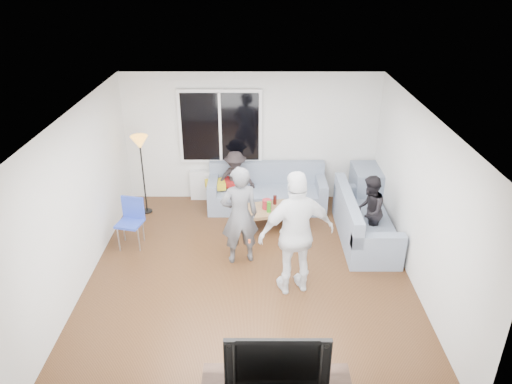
{
  "coord_description": "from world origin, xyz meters",
  "views": [
    {
      "loc": [
        0.12,
        -6.26,
        4.48
      ],
      "look_at": [
        0.1,
        0.6,
        1.15
      ],
      "focal_mm": 33.68,
      "sensor_mm": 36.0,
      "label": 1
    }
  ],
  "objects_px": {
    "sofa_right_section": "(366,218)",
    "spectator_right": "(369,211)",
    "coffee_table": "(274,217)",
    "spectator_back": "(235,180)",
    "player_right": "(297,234)",
    "floor_lamp": "(143,176)",
    "television": "(277,355)",
    "sofa_back_section": "(267,188)",
    "player_left": "(240,215)",
    "side_chair": "(130,224)"
  },
  "relations": [
    {
      "from": "floor_lamp",
      "to": "television",
      "type": "bearing_deg",
      "value": -62.56
    },
    {
      "from": "player_left",
      "to": "side_chair",
      "type": "bearing_deg",
      "value": -26.34
    },
    {
      "from": "spectator_back",
      "to": "spectator_right",
      "type": "bearing_deg",
      "value": -39.97
    },
    {
      "from": "sofa_back_section",
      "to": "coffee_table",
      "type": "distance_m",
      "value": 0.82
    },
    {
      "from": "coffee_table",
      "to": "side_chair",
      "type": "xyz_separation_m",
      "value": [
        -2.47,
        -0.66,
        0.23
      ]
    },
    {
      "from": "sofa_right_section",
      "to": "coffee_table",
      "type": "height_order",
      "value": "sofa_right_section"
    },
    {
      "from": "sofa_right_section",
      "to": "floor_lamp",
      "type": "height_order",
      "value": "floor_lamp"
    },
    {
      "from": "coffee_table",
      "to": "player_right",
      "type": "xyz_separation_m",
      "value": [
        0.26,
        -1.86,
        0.76
      ]
    },
    {
      "from": "sofa_back_section",
      "to": "sofa_right_section",
      "type": "height_order",
      "value": "same"
    },
    {
      "from": "sofa_right_section",
      "to": "player_left",
      "type": "xyz_separation_m",
      "value": [
        -2.18,
        -0.67,
        0.41
      ]
    },
    {
      "from": "floor_lamp",
      "to": "spectator_back",
      "type": "relative_size",
      "value": 1.32
    },
    {
      "from": "player_left",
      "to": "floor_lamp",
      "type": "bearing_deg",
      "value": -54.97
    },
    {
      "from": "sofa_right_section",
      "to": "television",
      "type": "relative_size",
      "value": 1.83
    },
    {
      "from": "coffee_table",
      "to": "player_right",
      "type": "distance_m",
      "value": 2.03
    },
    {
      "from": "player_left",
      "to": "player_right",
      "type": "relative_size",
      "value": 0.87
    },
    {
      "from": "player_right",
      "to": "sofa_right_section",
      "type": "bearing_deg",
      "value": -148.09
    },
    {
      "from": "coffee_table",
      "to": "floor_lamp",
      "type": "height_order",
      "value": "floor_lamp"
    },
    {
      "from": "floor_lamp",
      "to": "player_left",
      "type": "height_order",
      "value": "player_left"
    },
    {
      "from": "coffee_table",
      "to": "floor_lamp",
      "type": "bearing_deg",
      "value": 166.73
    },
    {
      "from": "sofa_right_section",
      "to": "floor_lamp",
      "type": "xyz_separation_m",
      "value": [
        -4.07,
        1.01,
        0.36
      ]
    },
    {
      "from": "side_chair",
      "to": "spectator_right",
      "type": "height_order",
      "value": "spectator_right"
    },
    {
      "from": "sofa_back_section",
      "to": "coffee_table",
      "type": "height_order",
      "value": "sofa_back_section"
    },
    {
      "from": "coffee_table",
      "to": "sofa_back_section",
      "type": "bearing_deg",
      "value": 97.91
    },
    {
      "from": "sofa_right_section",
      "to": "spectator_right",
      "type": "height_order",
      "value": "spectator_right"
    },
    {
      "from": "coffee_table",
      "to": "spectator_back",
      "type": "xyz_separation_m",
      "value": [
        -0.73,
        0.81,
        0.39
      ]
    },
    {
      "from": "coffee_table",
      "to": "floor_lamp",
      "type": "xyz_separation_m",
      "value": [
        -2.47,
        0.58,
        0.58
      ]
    },
    {
      "from": "sofa_right_section",
      "to": "coffee_table",
      "type": "relative_size",
      "value": 1.82
    },
    {
      "from": "floor_lamp",
      "to": "player_left",
      "type": "bearing_deg",
      "value": -41.56
    },
    {
      "from": "sofa_right_section",
      "to": "side_chair",
      "type": "relative_size",
      "value": 2.33
    },
    {
      "from": "sofa_right_section",
      "to": "coffee_table",
      "type": "distance_m",
      "value": 1.67
    },
    {
      "from": "coffee_table",
      "to": "spectator_right",
      "type": "distance_m",
      "value": 1.75
    },
    {
      "from": "player_left",
      "to": "coffee_table",
      "type": "bearing_deg",
      "value": -131.46
    },
    {
      "from": "floor_lamp",
      "to": "television",
      "type": "xyz_separation_m",
      "value": [
        2.38,
        -4.57,
        -0.03
      ]
    },
    {
      "from": "floor_lamp",
      "to": "side_chair",
      "type": "bearing_deg",
      "value": -90.0
    },
    {
      "from": "player_left",
      "to": "player_right",
      "type": "bearing_deg",
      "value": 124.09
    },
    {
      "from": "sofa_back_section",
      "to": "side_chair",
      "type": "xyz_separation_m",
      "value": [
        -2.36,
        -1.44,
        0.01
      ]
    },
    {
      "from": "spectator_right",
      "to": "side_chair",
      "type": "bearing_deg",
      "value": -69.29
    },
    {
      "from": "floor_lamp",
      "to": "sofa_right_section",
      "type": "bearing_deg",
      "value": -13.92
    },
    {
      "from": "television",
      "to": "sofa_back_section",
      "type": "bearing_deg",
      "value": 90.13
    },
    {
      "from": "sofa_right_section",
      "to": "player_right",
      "type": "distance_m",
      "value": 2.04
    },
    {
      "from": "sofa_back_section",
      "to": "spectator_right",
      "type": "bearing_deg",
      "value": -38.22
    },
    {
      "from": "sofa_back_section",
      "to": "coffee_table",
      "type": "xyz_separation_m",
      "value": [
        0.11,
        -0.78,
        -0.22
      ]
    },
    {
      "from": "spectator_right",
      "to": "television",
      "type": "distance_m",
      "value": 3.83
    },
    {
      "from": "player_right",
      "to": "television",
      "type": "xyz_separation_m",
      "value": [
        -0.36,
        -2.13,
        -0.2
      ]
    },
    {
      "from": "sofa_back_section",
      "to": "spectator_right",
      "type": "height_order",
      "value": "spectator_right"
    },
    {
      "from": "sofa_back_section",
      "to": "player_left",
      "type": "bearing_deg",
      "value": -104.22
    },
    {
      "from": "side_chair",
      "to": "spectator_right",
      "type": "xyz_separation_m",
      "value": [
        4.07,
        0.09,
        0.2
      ]
    },
    {
      "from": "coffee_table",
      "to": "spectator_back",
      "type": "bearing_deg",
      "value": 132.13
    },
    {
      "from": "sofa_back_section",
      "to": "player_right",
      "type": "bearing_deg",
      "value": -82.09
    },
    {
      "from": "coffee_table",
      "to": "spectator_right",
      "type": "relative_size",
      "value": 0.87
    }
  ]
}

